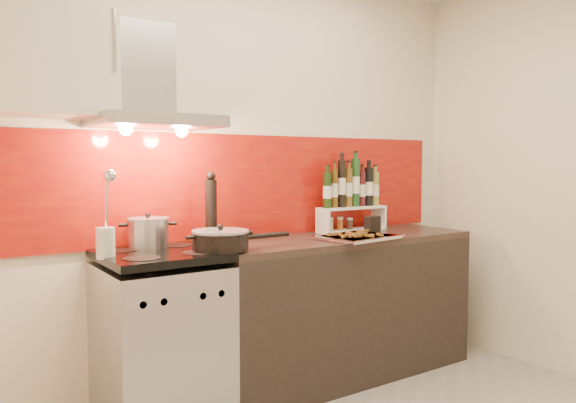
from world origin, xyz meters
TOP-DOWN VIEW (x-y plane):
  - back_wall at (0.00, 1.40)m, footprint 3.40×0.02m
  - backsplash at (0.05, 1.39)m, footprint 3.00×0.02m
  - range_stove at (-0.70, 1.10)m, footprint 0.60×0.60m
  - counter at (0.50, 1.10)m, footprint 1.80×0.60m
  - range_hood at (-0.70, 1.24)m, footprint 0.62×0.50m
  - upper_cabinet at (-1.25, 1.22)m, footprint 0.70×0.35m
  - stock_pot at (-0.71, 1.25)m, footprint 0.22×0.22m
  - saute_pan at (-0.41, 0.96)m, footprint 0.58×0.30m
  - utensil_jar at (-0.98, 1.09)m, footprint 0.09×0.14m
  - pepper_mill at (-0.35, 1.21)m, footprint 0.07×0.07m
  - step_shelf at (0.73, 1.25)m, footprint 0.52×0.14m
  - caddy_box at (0.78, 1.10)m, footprint 0.13×0.08m
  - baking_tray at (0.50, 0.93)m, footprint 0.51×0.42m

SIDE VIEW (x-z plane):
  - range_stove at x=-0.70m, z-range -0.01..0.90m
  - counter at x=0.50m, z-range 0.00..0.90m
  - baking_tray at x=0.50m, z-range 0.90..0.93m
  - caddy_box at x=0.78m, z-range 0.91..1.01m
  - saute_pan at x=-0.41m, z-range 0.89..1.03m
  - stock_pot at x=-0.71m, z-range 0.90..1.09m
  - utensil_jar at x=-0.98m, z-range 0.81..1.25m
  - pepper_mill at x=-0.35m, z-range 0.89..1.31m
  - step_shelf at x=0.73m, z-range 0.88..1.38m
  - backsplash at x=0.05m, z-range 0.90..1.54m
  - back_wall at x=0.00m, z-range 0.00..2.60m
  - range_hood at x=-0.70m, z-range 1.44..2.05m
  - upper_cabinet at x=-1.25m, z-range 1.59..2.31m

